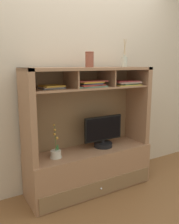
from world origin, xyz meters
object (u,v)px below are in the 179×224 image
(media_console, at_px, (89,153))
(magazine_stack_centre, at_px, (89,84))
(potted_orchid, at_px, (56,153))
(ceramic_vase, at_px, (90,59))
(tv_monitor, at_px, (103,134))
(magazine_stack_right, at_px, (51,87))
(diffuser_bottle, at_px, (124,61))
(magazine_stack_left, at_px, (125,83))

(media_console, height_order, magazine_stack_centre, media_console)
(media_console, distance_m, potted_orchid, 0.44)
(magazine_stack_centre, xyz_separation_m, ceramic_vase, (0.03, 0.04, 0.26))
(media_console, height_order, tv_monitor, media_console)
(magazine_stack_right, bearing_deg, potted_orchid, -76.17)
(tv_monitor, xyz_separation_m, ceramic_vase, (-0.18, 0.01, 0.84))
(magazine_stack_centre, distance_m, diffuser_bottle, 0.55)
(magazine_stack_left, distance_m, magazine_stack_right, 0.88)
(media_console, bearing_deg, diffuser_bottle, -0.93)
(magazine_stack_centre, bearing_deg, potted_orchid, 179.44)
(potted_orchid, distance_m, magazine_stack_left, 1.11)
(potted_orchid, height_order, diffuser_bottle, diffuser_bottle)
(potted_orchid, distance_m, diffuser_bottle, 1.29)
(diffuser_bottle, height_order, ceramic_vase, diffuser_bottle)
(tv_monitor, distance_m, ceramic_vase, 0.86)
(magazine_stack_centre, relative_size, ceramic_vase, 2.31)
(magazine_stack_right, xyz_separation_m, diffuser_bottle, (0.91, -0.00, 0.25))
(magazine_stack_left, height_order, ceramic_vase, ceramic_vase)
(media_console, height_order, magazine_stack_left, media_console)
(magazine_stack_left, bearing_deg, media_console, 171.95)
(tv_monitor, height_order, magazine_stack_left, magazine_stack_left)
(tv_monitor, xyz_separation_m, diffuser_bottle, (0.29, 0.01, 0.83))
(media_console, relative_size, tv_monitor, 2.96)
(potted_orchid, bearing_deg, media_console, 6.09)
(diffuser_bottle, bearing_deg, media_console, 179.07)
(magazine_stack_right, height_order, diffuser_bottle, diffuser_bottle)
(media_console, distance_m, magazine_stack_right, 0.89)
(media_console, xyz_separation_m, potted_orchid, (-0.43, -0.05, 0.10))
(magazine_stack_left, bearing_deg, diffuser_bottle, 65.74)
(potted_orchid, relative_size, ceramic_vase, 2.18)
(potted_orchid, distance_m, ceramic_vase, 1.04)
(potted_orchid, xyz_separation_m, magazine_stack_left, (0.87, -0.02, 0.69))
(media_console, relative_size, diffuser_bottle, 4.62)
(magazine_stack_centre, bearing_deg, ceramic_vase, 52.78)
(diffuser_bottle, bearing_deg, magazine_stack_left, -114.26)
(media_console, xyz_separation_m, ceramic_vase, (0.00, -0.01, 1.05))
(diffuser_bottle, bearing_deg, magazine_stack_right, 179.97)
(potted_orchid, relative_size, magazine_stack_right, 1.45)
(tv_monitor, relative_size, magazine_stack_right, 2.00)
(media_console, distance_m, diffuser_bottle, 1.13)
(magazine_stack_right, height_order, ceramic_vase, ceramic_vase)
(diffuser_bottle, bearing_deg, ceramic_vase, -179.46)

